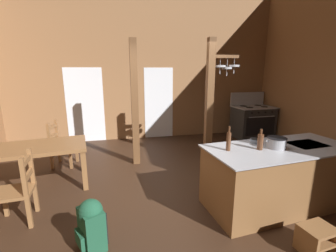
{
  "coord_description": "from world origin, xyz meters",
  "views": [
    {
      "loc": [
        -0.82,
        -3.26,
        1.97
      ],
      "look_at": [
        0.06,
        0.75,
        0.98
      ],
      "focal_mm": 24.85,
      "sensor_mm": 36.0,
      "label": 1
    }
  ],
  "objects": [
    {
      "name": "ground_plane",
      "position": [
        0.0,
        0.0,
        -0.05
      ],
      "size": [
        8.33,
        7.73,
        0.1
      ],
      "primitive_type": "cube",
      "color": "#382316"
    },
    {
      "name": "wall_back",
      "position": [
        0.0,
        3.53,
        2.12
      ],
      "size": [
        8.33,
        0.14,
        4.24
      ],
      "primitive_type": "cube",
      "color": "#93663F",
      "rests_on": "ground_plane"
    },
    {
      "name": "glazed_door_back_left",
      "position": [
        -1.69,
        3.46,
        1.02
      ],
      "size": [
        1.0,
        0.01,
        2.05
      ],
      "primitive_type": "cube",
      "color": "white",
      "rests_on": "ground_plane"
    },
    {
      "name": "glazed_panel_back_right",
      "position": [
        0.38,
        3.46,
        1.02
      ],
      "size": [
        0.84,
        0.01,
        2.05
      ],
      "primitive_type": "cube",
      "color": "white",
      "rests_on": "ground_plane"
    },
    {
      "name": "kitchen_island",
      "position": [
        1.44,
        -0.54,
        0.45
      ],
      "size": [
        2.24,
        1.17,
        0.91
      ],
      "color": "brown",
      "rests_on": "ground_plane"
    },
    {
      "name": "stove_range",
      "position": [
        3.12,
        2.85,
        0.48
      ],
      "size": [
        1.18,
        0.87,
        1.32
      ],
      "color": "#2D2D2D",
      "rests_on": "ground_plane"
    },
    {
      "name": "support_post_with_pot_rack",
      "position": [
        1.05,
        1.14,
        1.41
      ],
      "size": [
        0.67,
        0.22,
        2.59
      ],
      "color": "brown",
      "rests_on": "ground_plane"
    },
    {
      "name": "support_post_center",
      "position": [
        -0.47,
        1.53,
        1.29
      ],
      "size": [
        0.14,
        0.14,
        2.59
      ],
      "color": "brown",
      "rests_on": "ground_plane"
    },
    {
      "name": "step_stool",
      "position": [
        1.26,
        -1.46,
        0.18
      ],
      "size": [
        0.39,
        0.33,
        0.3
      ],
      "color": "olive",
      "rests_on": "ground_plane"
    },
    {
      "name": "dining_table",
      "position": [
        -2.25,
        0.82,
        0.65
      ],
      "size": [
        1.81,
        1.14,
        0.74
      ],
      "color": "brown",
      "rests_on": "ground_plane"
    },
    {
      "name": "ladderback_chair_near_window",
      "position": [
        -2.14,
        -0.16,
        0.45
      ],
      "size": [
        0.48,
        0.48,
        0.95
      ],
      "color": "olive",
      "rests_on": "ground_plane"
    },
    {
      "name": "ladderback_chair_by_post",
      "position": [
        -2.02,
        1.75,
        0.45
      ],
      "size": [
        0.51,
        0.51,
        0.95
      ],
      "color": "olive",
      "rests_on": "ground_plane"
    },
    {
      "name": "backpack",
      "position": [
        -1.17,
        -0.87,
        0.31
      ],
      "size": [
        0.37,
        0.38,
        0.6
      ],
      "color": "#1E5138",
      "rests_on": "ground_plane"
    },
    {
      "name": "stockpot_on_counter",
      "position": [
        1.33,
        -0.55,
        0.98
      ],
      "size": [
        0.34,
        0.27,
        0.15
      ],
      "color": "#A8AAB2",
      "rests_on": "kitchen_island"
    },
    {
      "name": "mixing_bowl_on_counter",
      "position": [
        1.18,
        -0.28,
        0.94
      ],
      "size": [
        0.17,
        0.17,
        0.06
      ],
      "color": "slate",
      "rests_on": "kitchen_island"
    },
    {
      "name": "bottle_tall_on_counter",
      "position": [
        1.07,
        -0.56,
        1.02
      ],
      "size": [
        0.08,
        0.08,
        0.29
      ],
      "color": "#56331E",
      "rests_on": "kitchen_island"
    },
    {
      "name": "bottle_short_on_counter",
      "position": [
        0.62,
        -0.51,
        1.04
      ],
      "size": [
        0.06,
        0.06,
        0.34
      ],
      "color": "#56331E",
      "rests_on": "kitchen_island"
    }
  ]
}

